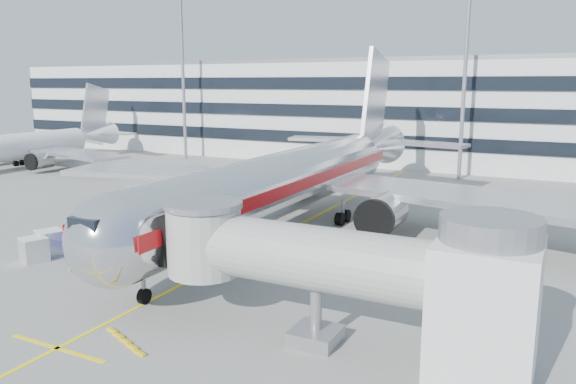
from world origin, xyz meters
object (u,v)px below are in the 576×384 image
at_px(main_jet, 299,177).
at_px(ramp_worker, 72,258).
at_px(cargo_container_front, 34,249).
at_px(belt_loader, 167,225).
at_px(cargo_container_left, 50,242).
at_px(cargo_container_right, 116,223).
at_px(baggage_tug, 92,248).

height_order(main_jet, ramp_worker, main_jet).
bearing_deg(cargo_container_front, belt_loader, 70.74).
bearing_deg(ramp_worker, cargo_container_front, 143.11).
xyz_separation_m(cargo_container_left, cargo_container_right, (-0.18, 6.70, -0.15)).
bearing_deg(main_jet, cargo_container_left, -127.95).
height_order(cargo_container_right, ramp_worker, ramp_worker).
bearing_deg(ramp_worker, cargo_container_right, 85.00).
relative_size(cargo_container_left, cargo_container_front, 1.07).
distance_m(baggage_tug, cargo_container_right, 7.25).
bearing_deg(cargo_container_front, cargo_container_left, 101.28).
distance_m(cargo_container_left, cargo_container_front, 1.64).
distance_m(belt_loader, cargo_container_right, 4.30).
height_order(cargo_container_right, cargo_container_front, cargo_container_front).
xyz_separation_m(cargo_container_right, cargo_container_front, (0.50, -8.31, 0.10)).
height_order(belt_loader, cargo_container_right, belt_loader).
relative_size(baggage_tug, cargo_container_front, 1.44).
relative_size(main_jet, ramp_worker, 28.92).
distance_m(baggage_tug, cargo_container_front, 3.86).
bearing_deg(ramp_worker, belt_loader, 60.39).
relative_size(belt_loader, cargo_container_left, 2.32).
bearing_deg(cargo_container_left, cargo_container_right, 91.51).
height_order(baggage_tug, ramp_worker, baggage_tug).
bearing_deg(main_jet, belt_loader, -138.98).
height_order(belt_loader, baggage_tug, belt_loader).
bearing_deg(cargo_container_front, ramp_worker, -4.61).
distance_m(main_jet, baggage_tug, 17.79).
bearing_deg(belt_loader, cargo_container_right, -157.61).
xyz_separation_m(main_jet, cargo_container_right, (-12.39, -8.96, -3.49)).
relative_size(cargo_container_front, ramp_worker, 1.16).
distance_m(main_jet, cargo_container_right, 15.68).
distance_m(cargo_container_right, ramp_worker, 9.71).
xyz_separation_m(main_jet, belt_loader, (-8.42, -7.32, -3.57)).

